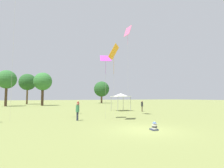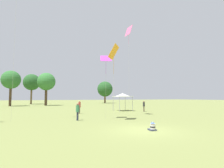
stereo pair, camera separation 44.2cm
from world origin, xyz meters
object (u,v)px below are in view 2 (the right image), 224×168
(distant_tree_0, at_px, (32,82))
(person_standing_4, at_px, (79,106))
(seated_toddler, at_px, (153,127))
(canopy_tent, at_px, (123,95))
(person_standing_0, at_px, (78,110))
(person_standing_2, at_px, (144,105))
(distant_tree_2, at_px, (46,82))
(kite_2, at_px, (129,33))
(kite_3, at_px, (114,53))
(kite_0, at_px, (106,59))
(distant_tree_3, at_px, (105,89))
(distant_tree_1, at_px, (11,80))

(distant_tree_0, bearing_deg, person_standing_4, -80.37)
(seated_toddler, xyz_separation_m, canopy_tent, (6.09, 16.27, 2.37))
(person_standing_0, height_order, person_standing_2, person_standing_2)
(distant_tree_2, bearing_deg, kite_2, -76.60)
(person_standing_0, height_order, kite_3, kite_3)
(person_standing_2, xyz_separation_m, kite_0, (-8.80, -6.09, 5.23))
(canopy_tent, xyz_separation_m, kite_3, (-6.42, -10.66, 4.00))
(person_standing_0, distance_m, person_standing_4, 7.12)
(kite_0, xyz_separation_m, kite_3, (0.18, -1.61, 0.35))
(distant_tree_2, bearing_deg, kite_0, -83.30)
(distant_tree_2, xyz_separation_m, distant_tree_3, (22.64, 13.04, -1.00))
(person_standing_4, bearing_deg, distant_tree_3, 39.78)
(seated_toddler, distance_m, kite_3, 8.49)
(person_standing_0, bearing_deg, kite_0, -37.89)
(seated_toddler, distance_m, person_standing_4, 14.15)
(canopy_tent, relative_size, distant_tree_3, 0.33)
(seated_toddler, distance_m, distant_tree_3, 58.11)
(person_standing_0, bearing_deg, kite_2, -23.95)
(person_standing_0, xyz_separation_m, kite_0, (2.96, 0.08, 5.25))
(person_standing_4, distance_m, canopy_tent, 8.23)
(distant_tree_0, height_order, distant_tree_1, distant_tree_0)
(kite_0, xyz_separation_m, distant_tree_0, (-8.04, 47.31, 1.06))
(person_standing_0, xyz_separation_m, kite_2, (6.73, 1.86, 9.38))
(person_standing_4, xyz_separation_m, kite_0, (1.17, -6.81, 5.16))
(kite_2, relative_size, kite_3, 1.53)
(person_standing_2, relative_size, distant_tree_3, 0.19)
(distant_tree_2, height_order, distant_tree_3, distant_tree_2)
(kite_2, relative_size, distant_tree_1, 1.22)
(person_standing_4, bearing_deg, kite_0, -104.69)
(person_standing_4, distance_m, distant_tree_0, 41.55)
(seated_toddler, relative_size, distant_tree_0, 0.06)
(seated_toddler, distance_m, distant_tree_2, 42.65)
(person_standing_0, distance_m, distant_tree_0, 48.08)
(distant_tree_1, bearing_deg, distant_tree_2, 1.87)
(person_standing_0, distance_m, distant_tree_3, 52.65)
(distant_tree_3, bearing_deg, person_standing_2, -103.20)
(distant_tree_2, bearing_deg, distant_tree_0, 107.47)
(kite_0, relative_size, distant_tree_3, 0.78)
(kite_2, bearing_deg, seated_toddler, 22.88)
(seated_toddler, bearing_deg, distant_tree_1, 114.06)
(person_standing_2, distance_m, distant_tree_2, 31.87)
(kite_2, bearing_deg, person_standing_0, -31.68)
(distant_tree_1, bearing_deg, kite_3, -70.40)
(person_standing_0, relative_size, distant_tree_2, 0.18)
(seated_toddler, height_order, kite_0, kite_0)
(person_standing_4, distance_m, kite_0, 8.62)
(kite_0, bearing_deg, canopy_tent, 117.41)
(canopy_tent, xyz_separation_m, kite_0, (-6.59, -9.05, 3.65))
(distant_tree_2, bearing_deg, canopy_tent, -67.42)
(kite_2, height_order, distant_tree_2, kite_2)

